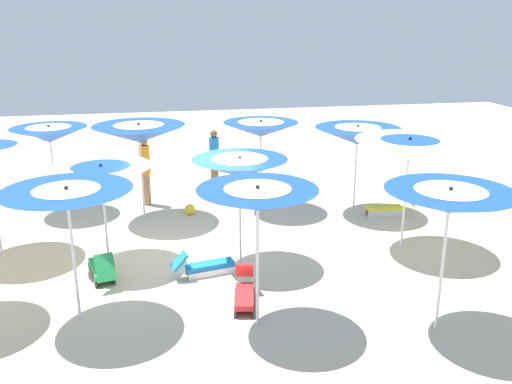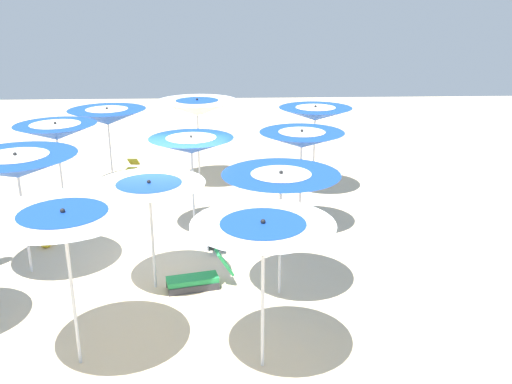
{
  "view_description": "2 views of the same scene",
  "coord_description": "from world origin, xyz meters",
  "px_view_note": "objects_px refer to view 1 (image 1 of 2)",
  "views": [
    {
      "loc": [
        10.89,
        -0.76,
        4.89
      ],
      "look_at": [
        -0.56,
        1.46,
        1.22
      ],
      "focal_mm": 38.65,
      "sensor_mm": 36.0,
      "label": 1
    },
    {
      "loc": [
        1.32,
        -11.34,
        5.17
      ],
      "look_at": [
        1.89,
        0.89,
        0.96
      ],
      "focal_mm": 39.21,
      "sensor_mm": 36.0,
      "label": 2
    }
  ],
  "objects_px": {
    "lounger_2": "(244,293)",
    "beachgoer_1": "(145,169)",
    "beach_umbrella_0": "(357,135)",
    "beach_umbrella_9": "(258,199)",
    "beach_umbrella_5": "(240,167)",
    "lounger_0": "(206,266)",
    "lounger_3": "(102,269)",
    "lounger_1": "(387,208)",
    "beach_umbrella_6": "(101,174)",
    "beach_umbrella_8": "(450,201)",
    "beach_umbrella_1": "(261,129)",
    "beachgoer_0": "(214,158)",
    "beach_ball": "(190,209)",
    "beach_umbrella_4": "(409,150)",
    "beach_umbrella_2": "(139,133)",
    "beach_umbrella_10": "(67,199)",
    "beach_umbrella_3": "(49,134)"
  },
  "relations": [
    {
      "from": "lounger_2",
      "to": "beachgoer_1",
      "type": "height_order",
      "value": "beachgoer_1"
    },
    {
      "from": "beach_umbrella_0",
      "to": "beach_umbrella_9",
      "type": "height_order",
      "value": "beach_umbrella_9"
    },
    {
      "from": "beach_umbrella_5",
      "to": "lounger_0",
      "type": "xyz_separation_m",
      "value": [
        0.42,
        -0.77,
        -1.89
      ]
    },
    {
      "from": "beach_umbrella_0",
      "to": "beach_umbrella_9",
      "type": "xyz_separation_m",
      "value": [
        5.05,
        -3.59,
        0.15
      ]
    },
    {
      "from": "beach_umbrella_0",
      "to": "lounger_2",
      "type": "height_order",
      "value": "beach_umbrella_0"
    },
    {
      "from": "lounger_3",
      "to": "lounger_1",
      "type": "bearing_deg",
      "value": -84.13
    },
    {
      "from": "beach_umbrella_0",
      "to": "beach_umbrella_6",
      "type": "bearing_deg",
      "value": -72.16
    },
    {
      "from": "beach_umbrella_0",
      "to": "beach_umbrella_8",
      "type": "distance_m",
      "value": 5.83
    },
    {
      "from": "beach_umbrella_1",
      "to": "lounger_0",
      "type": "height_order",
      "value": "beach_umbrella_1"
    },
    {
      "from": "beachgoer_0",
      "to": "beach_umbrella_5",
      "type": "bearing_deg",
      "value": 72.22
    },
    {
      "from": "beach_umbrella_0",
      "to": "beach_ball",
      "type": "relative_size",
      "value": 8.39
    },
    {
      "from": "beach_umbrella_4",
      "to": "lounger_1",
      "type": "height_order",
      "value": "beach_umbrella_4"
    },
    {
      "from": "beach_umbrella_6",
      "to": "beach_umbrella_8",
      "type": "bearing_deg",
      "value": 55.17
    },
    {
      "from": "beach_umbrella_2",
      "to": "beachgoer_1",
      "type": "height_order",
      "value": "beach_umbrella_2"
    },
    {
      "from": "beach_umbrella_2",
      "to": "lounger_2",
      "type": "xyz_separation_m",
      "value": [
        4.88,
        1.77,
        -2.01
      ]
    },
    {
      "from": "beach_umbrella_2",
      "to": "lounger_3",
      "type": "relative_size",
      "value": 1.9
    },
    {
      "from": "beach_umbrella_8",
      "to": "lounger_1",
      "type": "xyz_separation_m",
      "value": [
        -5.43,
        1.54,
        -2.05
      ]
    },
    {
      "from": "lounger_0",
      "to": "beach_ball",
      "type": "xyz_separation_m",
      "value": [
        -3.63,
        -0.04,
        -0.05
      ]
    },
    {
      "from": "lounger_2",
      "to": "lounger_1",
      "type": "bearing_deg",
      "value": 141.5
    },
    {
      "from": "beach_umbrella_8",
      "to": "beach_umbrella_6",
      "type": "bearing_deg",
      "value": -124.83
    },
    {
      "from": "beachgoer_1",
      "to": "lounger_3",
      "type": "bearing_deg",
      "value": -156.48
    },
    {
      "from": "beach_umbrella_10",
      "to": "beachgoer_1",
      "type": "bearing_deg",
      "value": 169.17
    },
    {
      "from": "beach_umbrella_8",
      "to": "lounger_3",
      "type": "height_order",
      "value": "beach_umbrella_8"
    },
    {
      "from": "beachgoer_0",
      "to": "beachgoer_1",
      "type": "relative_size",
      "value": 0.93
    },
    {
      "from": "lounger_0",
      "to": "beach_umbrella_4",
      "type": "bearing_deg",
      "value": -5.43
    },
    {
      "from": "beach_umbrella_3",
      "to": "beach_umbrella_4",
      "type": "xyz_separation_m",
      "value": [
        4.06,
        7.88,
        0.18
      ]
    },
    {
      "from": "beach_umbrella_8",
      "to": "lounger_0",
      "type": "relative_size",
      "value": 1.9
    },
    {
      "from": "beach_umbrella_4",
      "to": "beachgoer_0",
      "type": "relative_size",
      "value": 1.43
    },
    {
      "from": "beach_umbrella_2",
      "to": "lounger_1",
      "type": "distance_m",
      "value": 6.63
    },
    {
      "from": "lounger_2",
      "to": "beachgoer_0",
      "type": "height_order",
      "value": "beachgoer_0"
    },
    {
      "from": "beach_umbrella_9",
      "to": "lounger_0",
      "type": "relative_size",
      "value": 1.88
    },
    {
      "from": "beach_umbrella_2",
      "to": "beach_umbrella_3",
      "type": "relative_size",
      "value": 1.07
    },
    {
      "from": "beach_umbrella_1",
      "to": "lounger_1",
      "type": "xyz_separation_m",
      "value": [
        1.09,
        3.16,
        -1.99
      ]
    },
    {
      "from": "beach_umbrella_0",
      "to": "beach_umbrella_2",
      "type": "bearing_deg",
      "value": -96.04
    },
    {
      "from": "beach_umbrella_1",
      "to": "beach_umbrella_0",
      "type": "bearing_deg",
      "value": 72.69
    },
    {
      "from": "beach_umbrella_1",
      "to": "beach_umbrella_3",
      "type": "bearing_deg",
      "value": -98.55
    },
    {
      "from": "beach_umbrella_5",
      "to": "beach_ball",
      "type": "relative_size",
      "value": 8.31
    },
    {
      "from": "beach_umbrella_10",
      "to": "lounger_1",
      "type": "bearing_deg",
      "value": 118.49
    },
    {
      "from": "beach_umbrella_6",
      "to": "beach_umbrella_4",
      "type": "bearing_deg",
      "value": 85.23
    },
    {
      "from": "lounger_1",
      "to": "beach_ball",
      "type": "xyz_separation_m",
      "value": [
        -0.99,
        -5.07,
        -0.05
      ]
    },
    {
      "from": "beach_umbrella_9",
      "to": "beach_umbrella_6",
      "type": "bearing_deg",
      "value": -139.7
    },
    {
      "from": "lounger_3",
      "to": "beachgoer_1",
      "type": "bearing_deg",
      "value": -24.49
    },
    {
      "from": "beach_umbrella_4",
      "to": "beachgoer_0",
      "type": "bearing_deg",
      "value": -147.23
    },
    {
      "from": "beach_umbrella_6",
      "to": "lounger_3",
      "type": "bearing_deg",
      "value": -5.19
    },
    {
      "from": "beach_umbrella_8",
      "to": "lounger_0",
      "type": "height_order",
      "value": "beach_umbrella_8"
    },
    {
      "from": "beach_umbrella_0",
      "to": "beach_umbrella_5",
      "type": "relative_size",
      "value": 1.01
    },
    {
      "from": "beach_umbrella_6",
      "to": "beachgoer_1",
      "type": "relative_size",
      "value": 1.12
    },
    {
      "from": "lounger_2",
      "to": "beach_umbrella_6",
      "type": "bearing_deg",
      "value": -122.57
    },
    {
      "from": "beach_umbrella_6",
      "to": "beach_umbrella_8",
      "type": "relative_size",
      "value": 0.87
    },
    {
      "from": "beach_umbrella_1",
      "to": "beach_umbrella_5",
      "type": "height_order",
      "value": "beach_umbrella_1"
    }
  ]
}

